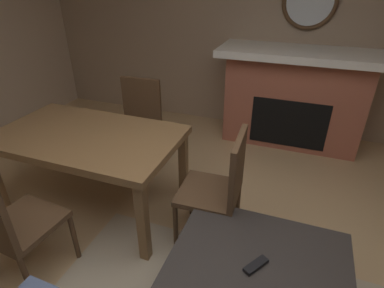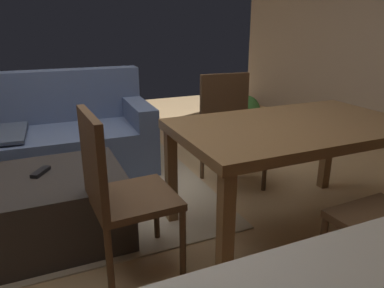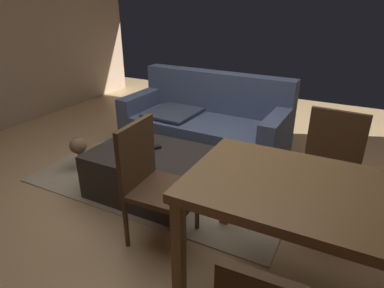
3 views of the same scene
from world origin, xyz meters
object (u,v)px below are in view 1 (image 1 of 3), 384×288
at_px(round_wall_mirror, 310,2).
at_px(dining_table, 88,143).
at_px(ottoman_coffee_table, 256,284).
at_px(dining_chair_north, 7,222).
at_px(dining_chair_west, 221,184).
at_px(fireplace, 293,97).
at_px(tv_remote, 256,265).
at_px(dining_chair_south, 138,118).

xyz_separation_m(round_wall_mirror, dining_table, (1.50, 2.21, -0.94)).
relative_size(ottoman_coffee_table, dining_chair_north, 1.09).
xyz_separation_m(dining_chair_west, dining_chair_north, (1.15, 0.84, 0.00)).
bearing_deg(fireplace, ottoman_coffee_table, 90.39).
relative_size(tv_remote, dining_chair_west, 0.17).
height_order(tv_remote, dining_chair_west, dining_chair_west).
xyz_separation_m(ottoman_coffee_table, tv_remote, (0.01, 0.06, 0.23)).
height_order(tv_remote, dining_table, dining_table).
bearing_deg(dining_chair_west, dining_chair_south, -36.00).
height_order(ottoman_coffee_table, tv_remote, tv_remote).
relative_size(ottoman_coffee_table, dining_table, 0.68).
distance_m(ottoman_coffee_table, dining_table, 1.66).
distance_m(round_wall_mirror, tv_remote, 3.00).
distance_m(dining_chair_west, dining_chair_north, 1.43).
relative_size(fireplace, tv_remote, 11.21).
xyz_separation_m(ottoman_coffee_table, dining_table, (1.52, -0.50, 0.44)).
xyz_separation_m(tv_remote, dining_chair_west, (0.36, -0.56, 0.08)).
bearing_deg(dining_chair_south, fireplace, -144.19).
xyz_separation_m(fireplace, dining_table, (1.50, 1.92, 0.08)).
relative_size(fireplace, dining_table, 1.19).
distance_m(fireplace, ottoman_coffee_table, 2.45).
distance_m(ottoman_coffee_table, tv_remote, 0.24).
bearing_deg(tv_remote, dining_chair_north, 43.09).
distance_m(round_wall_mirror, dining_chair_west, 2.48).
relative_size(fireplace, dining_chair_west, 1.93).
xyz_separation_m(dining_chair_south, dining_chair_west, (-1.15, 0.83, 0.00)).
xyz_separation_m(fireplace, round_wall_mirror, (0.00, -0.29, 1.02)).
relative_size(round_wall_mirror, dining_chair_west, 0.65).
bearing_deg(round_wall_mirror, dining_chair_south, 42.35).
distance_m(dining_table, dining_chair_south, 0.85).
height_order(dining_chair_south, dining_chair_north, same).
height_order(tv_remote, dining_chair_north, dining_chair_north).
distance_m(fireplace, dining_chair_west, 1.95).
relative_size(round_wall_mirror, dining_chair_north, 0.65).
height_order(round_wall_mirror, dining_table, round_wall_mirror).
bearing_deg(dining_chair_north, tv_remote, -169.56).
height_order(fireplace, dining_chair_south, fireplace).
distance_m(round_wall_mirror, dining_table, 2.83).
relative_size(fireplace, dining_chair_south, 1.93).
bearing_deg(fireplace, dining_chair_west, 79.42).
bearing_deg(fireplace, round_wall_mirror, -90.00).
xyz_separation_m(fireplace, dining_chair_west, (0.36, 1.92, -0.05)).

